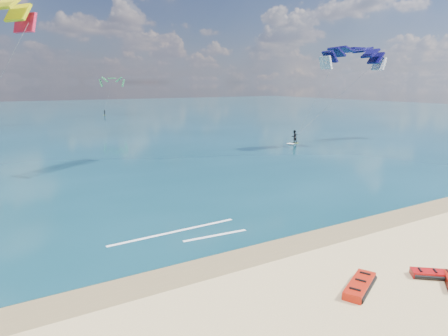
# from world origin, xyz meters

# --- Properties ---
(ground) EXTENTS (320.00, 320.00, 0.00)m
(ground) POSITION_xyz_m (0.00, 40.00, 0.00)
(ground) COLOR tan
(ground) RESTS_ON ground
(wet_sand_strip) EXTENTS (320.00, 2.40, 0.01)m
(wet_sand_strip) POSITION_xyz_m (0.00, 3.00, 0.00)
(wet_sand_strip) COLOR brown
(wet_sand_strip) RESTS_ON ground
(sea) EXTENTS (320.00, 200.00, 0.04)m
(sea) POSITION_xyz_m (0.00, 104.00, 0.02)
(sea) COLOR #0B313C
(sea) RESTS_ON ground
(packed_kite_left) EXTENTS (3.05, 2.30, 0.43)m
(packed_kite_left) POSITION_xyz_m (4.78, -2.41, 0.00)
(packed_kite_left) COLOR red
(packed_kite_left) RESTS_ON ground
(packed_kite_mid) EXTENTS (2.24, 2.10, 0.37)m
(packed_kite_mid) POSITION_xyz_m (8.64, -3.38, 0.00)
(packed_kite_mid) COLOR #B30C0C
(packed_kite_mid) RESTS_ON ground
(kitesurfer_far) EXTENTS (12.89, 8.56, 15.41)m
(kitesurfer_far) POSITION_xyz_m (32.91, 28.73, 7.89)
(kitesurfer_far) COLOR gold
(kitesurfer_far) RESTS_ON sea
(shoreline_foam) EXTENTS (8.37, 2.34, 0.01)m
(shoreline_foam) POSITION_xyz_m (1.14, 7.51, 0.04)
(shoreline_foam) COLOR white
(shoreline_foam) RESTS_ON ground
(distant_kites) EXTENTS (50.54, 33.76, 13.41)m
(distant_kites) POSITION_xyz_m (-4.47, 78.50, 5.82)
(distant_kites) COLOR gray
(distant_kites) RESTS_ON ground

